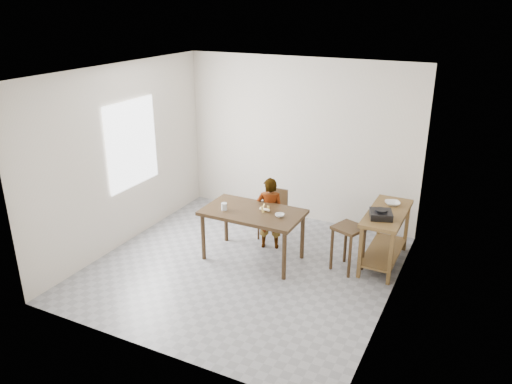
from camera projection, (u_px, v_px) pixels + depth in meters
The scene contains 17 objects.
floor at pixel (243, 269), 7.02m from camera, with size 4.00×4.00×0.04m, color gray.
ceiling at pixel (241, 70), 6.03m from camera, with size 4.00×4.00×0.04m, color white.
wall_back at pixel (300, 140), 8.21m from camera, with size 4.00×0.04×2.70m, color beige.
wall_front at pixel (145, 239), 4.84m from camera, with size 4.00×0.04×2.70m, color beige.
wall_left at pixel (122, 157), 7.37m from camera, with size 0.04×4.00×2.70m, color beige.
wall_right at pixel (399, 203), 5.69m from camera, with size 0.04×4.00×2.70m, color beige.
window_pane at pixel (132, 144), 7.46m from camera, with size 0.02×1.10×1.30m, color white.
dining_table at pixel (253, 235), 7.13m from camera, with size 1.40×0.80×0.75m, color #362413, non-canonical shape.
prep_counter at pixel (385, 238), 6.99m from camera, with size 0.50×1.20×0.80m, color brown, non-canonical shape.
child at pixel (270, 213), 7.40m from camera, with size 0.41×0.27×1.11m, color white.
dining_chair at pixel (272, 215), 7.77m from camera, with size 0.37×0.37×0.77m, color #362413, non-canonical shape.
stool at pixel (348, 248), 6.85m from camera, with size 0.37×0.37×0.66m, color #362413, non-canonical shape.
glass_tumbler at pixel (224, 207), 7.01m from camera, with size 0.08×0.08×0.10m, color silver.
small_bowl at pixel (280, 215), 6.80m from camera, with size 0.13×0.13×0.04m, color white.
banana at pixel (265, 209), 6.98m from camera, with size 0.18×0.13×0.06m, color yellow, non-canonical shape.
serving_bowl at pixel (392, 203), 7.06m from camera, with size 0.21×0.21×0.05m, color white.
gas_burner at pixel (381, 215), 6.63m from camera, with size 0.29×0.29×0.10m, color black.
Camera 1 is at (2.90, -5.44, 3.53)m, focal length 35.00 mm.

